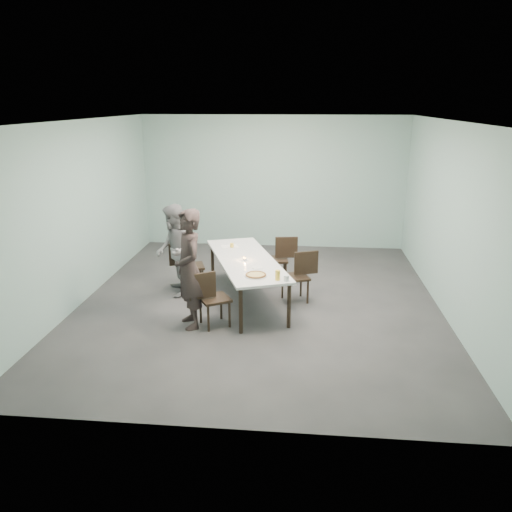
# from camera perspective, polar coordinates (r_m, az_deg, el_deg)

# --- Properties ---
(ground) EXTENTS (7.00, 7.00, 0.00)m
(ground) POSITION_cam_1_polar(r_m,az_deg,el_deg) (8.59, 0.38, -5.21)
(ground) COLOR #333335
(ground) RESTS_ON ground
(room_shell) EXTENTS (6.02, 7.02, 3.01)m
(room_shell) POSITION_cam_1_polar(r_m,az_deg,el_deg) (8.03, 0.41, 8.26)
(room_shell) COLOR #90B6B1
(room_shell) RESTS_ON ground
(table) EXTENTS (1.74, 2.75, 0.75)m
(table) POSITION_cam_1_polar(r_m,az_deg,el_deg) (8.40, -1.15, -0.68)
(table) COLOR white
(table) RESTS_ON ground
(chair_near_left) EXTENTS (0.64, 0.58, 0.87)m
(chair_near_left) POSITION_cam_1_polar(r_m,az_deg,el_deg) (7.53, -5.34, -4.48)
(chair_near_left) COLOR black
(chair_near_left) RESTS_ON ground
(chair_far_left) EXTENTS (0.65, 0.53, 0.87)m
(chair_far_left) POSITION_cam_1_polar(r_m,az_deg,el_deg) (9.06, -7.86, -0.77)
(chair_far_left) COLOR black
(chair_far_left) RESTS_ON ground
(chair_near_right) EXTENTS (0.65, 0.54, 0.87)m
(chair_near_right) POSITION_cam_1_polar(r_m,az_deg,el_deg) (8.49, 5.03, -1.92)
(chair_near_right) COLOR black
(chair_near_right) RESTS_ON ground
(chair_far_right) EXTENTS (0.64, 0.47, 0.87)m
(chair_far_right) POSITION_cam_1_polar(r_m,az_deg,el_deg) (9.38, 2.81, 0.01)
(chair_far_right) COLOR black
(chair_far_right) RESTS_ON ground
(diner_near) EXTENTS (0.68, 0.78, 1.81)m
(diner_near) POSITION_cam_1_polar(r_m,az_deg,el_deg) (7.45, -7.65, -1.51)
(diner_near) COLOR black
(diner_near) RESTS_ON ground
(diner_far) EXTENTS (0.82, 0.93, 1.61)m
(diner_far) POSITION_cam_1_polar(r_m,az_deg,el_deg) (8.76, -9.34, 0.61)
(diner_far) COLOR gray
(diner_far) RESTS_ON ground
(pizza) EXTENTS (0.34, 0.34, 0.04)m
(pizza) POSITION_cam_1_polar(r_m,az_deg,el_deg) (7.55, -0.02, -2.18)
(pizza) COLOR white
(pizza) RESTS_ON table
(side_plate) EXTENTS (0.18, 0.18, 0.01)m
(side_plate) POSITION_cam_1_polar(r_m,az_deg,el_deg) (7.93, 0.16, -1.31)
(side_plate) COLOR white
(side_plate) RESTS_ON table
(beer_glass) EXTENTS (0.08, 0.08, 0.15)m
(beer_glass) POSITION_cam_1_polar(r_m,az_deg,el_deg) (7.38, 2.49, -2.21)
(beer_glass) COLOR gold
(beer_glass) RESTS_ON table
(water_tumbler) EXTENTS (0.08, 0.08, 0.09)m
(water_tumbler) POSITION_cam_1_polar(r_m,az_deg,el_deg) (7.35, 3.50, -2.55)
(water_tumbler) COLOR silver
(water_tumbler) RESTS_ON table
(tealight) EXTENTS (0.06, 0.06, 0.05)m
(tealight) POSITION_cam_1_polar(r_m,az_deg,el_deg) (8.29, -1.30, -0.38)
(tealight) COLOR silver
(tealight) RESTS_ON table
(amber_tumbler) EXTENTS (0.07, 0.07, 0.08)m
(amber_tumbler) POSITION_cam_1_polar(r_m,az_deg,el_deg) (9.02, -2.77, 1.22)
(amber_tumbler) COLOR gold
(amber_tumbler) RESTS_ON table
(menu) EXTENTS (0.36, 0.31, 0.01)m
(menu) POSITION_cam_1_polar(r_m,az_deg,el_deg) (9.10, -3.03, 1.10)
(menu) COLOR silver
(menu) RESTS_ON table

